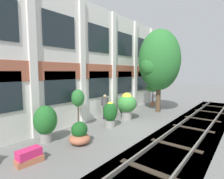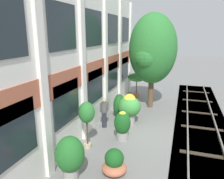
{
  "view_description": "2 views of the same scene",
  "coord_description": "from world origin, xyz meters",
  "px_view_note": "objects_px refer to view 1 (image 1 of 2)",
  "views": [
    {
      "loc": [
        -8.46,
        -5.22,
        3.07
      ],
      "look_at": [
        0.13,
        1.59,
        1.95
      ],
      "focal_mm": 28.0,
      "sensor_mm": 36.0,
      "label": 1
    },
    {
      "loc": [
        -10.26,
        -1.75,
        4.96
      ],
      "look_at": [
        0.47,
        1.78,
        1.99
      ],
      "focal_mm": 35.0,
      "sensor_mm": 36.0,
      "label": 2
    }
  ],
  "objects_px": {
    "potted_plant_glazed_jar": "(110,113)",
    "potted_plant_fluted_column": "(45,122)",
    "potted_plant_square_trough": "(29,156)",
    "resident_by_doorway": "(105,106)",
    "potted_plant_tall_urn": "(153,89)",
    "broadleaf_tree": "(159,61)",
    "potted_plant_terracotta_small": "(78,99)",
    "potted_plant_stone_basin": "(127,104)",
    "potted_plant_wide_bowl": "(80,135)",
    "topiary_hedge": "(124,105)"
  },
  "relations": [
    {
      "from": "potted_plant_fluted_column",
      "to": "potted_plant_tall_urn",
      "type": "xyz_separation_m",
      "value": [
        10.59,
        -0.04,
        0.6
      ]
    },
    {
      "from": "potted_plant_square_trough",
      "to": "potted_plant_wide_bowl",
      "type": "distance_m",
      "value": 2.11
    },
    {
      "from": "potted_plant_glazed_jar",
      "to": "potted_plant_wide_bowl",
      "type": "relative_size",
      "value": 1.46
    },
    {
      "from": "potted_plant_square_trough",
      "to": "potted_plant_wide_bowl",
      "type": "height_order",
      "value": "potted_plant_wide_bowl"
    },
    {
      "from": "potted_plant_square_trough",
      "to": "resident_by_doorway",
      "type": "xyz_separation_m",
      "value": [
        5.77,
        1.6,
        0.63
      ]
    },
    {
      "from": "potted_plant_glazed_jar",
      "to": "resident_by_doorway",
      "type": "distance_m",
      "value": 1.68
    },
    {
      "from": "potted_plant_terracotta_small",
      "to": "resident_by_doorway",
      "type": "relative_size",
      "value": 1.32
    },
    {
      "from": "broadleaf_tree",
      "to": "potted_plant_stone_basin",
      "type": "relative_size",
      "value": 3.56
    },
    {
      "from": "potted_plant_fluted_column",
      "to": "potted_plant_terracotta_small",
      "type": "bearing_deg",
      "value": 9.19
    },
    {
      "from": "potted_plant_glazed_jar",
      "to": "potted_plant_fluted_column",
      "type": "bearing_deg",
      "value": 165.01
    },
    {
      "from": "potted_plant_glazed_jar",
      "to": "potted_plant_terracotta_small",
      "type": "height_order",
      "value": "potted_plant_terracotta_small"
    },
    {
      "from": "broadleaf_tree",
      "to": "potted_plant_glazed_jar",
      "type": "bearing_deg",
      "value": 173.91
    },
    {
      "from": "broadleaf_tree",
      "to": "topiary_hedge",
      "type": "relative_size",
      "value": 4.57
    },
    {
      "from": "potted_plant_glazed_jar",
      "to": "potted_plant_fluted_column",
      "type": "height_order",
      "value": "potted_plant_fluted_column"
    },
    {
      "from": "potted_plant_square_trough",
      "to": "potted_plant_tall_urn",
      "type": "bearing_deg",
      "value": 5.57
    },
    {
      "from": "potted_plant_square_trough",
      "to": "potted_plant_terracotta_small",
      "type": "bearing_deg",
      "value": 24.0
    },
    {
      "from": "potted_plant_wide_bowl",
      "to": "topiary_hedge",
      "type": "distance_m",
      "value": 5.68
    },
    {
      "from": "potted_plant_fluted_column",
      "to": "potted_plant_square_trough",
      "type": "relative_size",
      "value": 1.8
    },
    {
      "from": "potted_plant_fluted_column",
      "to": "potted_plant_wide_bowl",
      "type": "distance_m",
      "value": 1.61
    },
    {
      "from": "potted_plant_fluted_column",
      "to": "potted_plant_stone_basin",
      "type": "bearing_deg",
      "value": -8.47
    },
    {
      "from": "potted_plant_square_trough",
      "to": "potted_plant_wide_bowl",
      "type": "relative_size",
      "value": 0.92
    },
    {
      "from": "topiary_hedge",
      "to": "potted_plant_square_trough",
      "type": "bearing_deg",
      "value": -170.2
    },
    {
      "from": "potted_plant_square_trough",
      "to": "potted_plant_glazed_jar",
      "type": "bearing_deg",
      "value": 3.69
    },
    {
      "from": "potted_plant_square_trough",
      "to": "potted_plant_tall_urn",
      "type": "relative_size",
      "value": 0.48
    },
    {
      "from": "potted_plant_tall_urn",
      "to": "resident_by_doorway",
      "type": "height_order",
      "value": "potted_plant_tall_urn"
    },
    {
      "from": "broadleaf_tree",
      "to": "topiary_hedge",
      "type": "height_order",
      "value": "broadleaf_tree"
    },
    {
      "from": "potted_plant_glazed_jar",
      "to": "potted_plant_tall_urn",
      "type": "xyz_separation_m",
      "value": [
        7.22,
        0.86,
        0.72
      ]
    },
    {
      "from": "broadleaf_tree",
      "to": "potted_plant_terracotta_small",
      "type": "xyz_separation_m",
      "value": [
        -6.38,
        1.8,
        -2.25
      ]
    },
    {
      "from": "broadleaf_tree",
      "to": "potted_plant_terracotta_small",
      "type": "distance_m",
      "value": 7.0
    },
    {
      "from": "potted_plant_glazed_jar",
      "to": "potted_plant_square_trough",
      "type": "height_order",
      "value": "potted_plant_glazed_jar"
    },
    {
      "from": "potted_plant_fluted_column",
      "to": "potted_plant_terracotta_small",
      "type": "relative_size",
      "value": 0.76
    },
    {
      "from": "potted_plant_glazed_jar",
      "to": "potted_plant_stone_basin",
      "type": "distance_m",
      "value": 1.87
    },
    {
      "from": "broadleaf_tree",
      "to": "potted_plant_tall_urn",
      "type": "bearing_deg",
      "value": 34.31
    },
    {
      "from": "potted_plant_glazed_jar",
      "to": "potted_plant_terracotta_small",
      "type": "distance_m",
      "value": 1.92
    },
    {
      "from": "potted_plant_tall_urn",
      "to": "resident_by_doorway",
      "type": "distance_m",
      "value": 6.21
    },
    {
      "from": "potted_plant_wide_bowl",
      "to": "potted_plant_fluted_column",
      "type": "bearing_deg",
      "value": 119.68
    },
    {
      "from": "potted_plant_tall_urn",
      "to": "resident_by_doorway",
      "type": "bearing_deg",
      "value": 175.94
    },
    {
      "from": "potted_plant_terracotta_small",
      "to": "potted_plant_tall_urn",
      "type": "height_order",
      "value": "potted_plant_terracotta_small"
    },
    {
      "from": "potted_plant_stone_basin",
      "to": "potted_plant_tall_urn",
      "type": "xyz_separation_m",
      "value": [
        5.37,
        0.74,
        0.5
      ]
    },
    {
      "from": "potted_plant_fluted_column",
      "to": "potted_plant_square_trough",
      "type": "distance_m",
      "value": 1.93
    },
    {
      "from": "topiary_hedge",
      "to": "potted_plant_tall_urn",
      "type": "bearing_deg",
      "value": -1.92
    },
    {
      "from": "potted_plant_square_trough",
      "to": "potted_plant_terracotta_small",
      "type": "xyz_separation_m",
      "value": [
        3.49,
        1.55,
        1.35
      ]
    },
    {
      "from": "potted_plant_fluted_column",
      "to": "potted_plant_wide_bowl",
      "type": "bearing_deg",
      "value": -60.32
    },
    {
      "from": "resident_by_doorway",
      "to": "topiary_hedge",
      "type": "bearing_deg",
      "value": 117.99
    },
    {
      "from": "potted_plant_glazed_jar",
      "to": "potted_plant_terracotta_small",
      "type": "relative_size",
      "value": 0.67
    },
    {
      "from": "potted_plant_glazed_jar",
      "to": "broadleaf_tree",
      "type": "bearing_deg",
      "value": -6.09
    },
    {
      "from": "broadleaf_tree",
      "to": "resident_by_doorway",
      "type": "height_order",
      "value": "broadleaf_tree"
    },
    {
      "from": "potted_plant_square_trough",
      "to": "potted_plant_wide_bowl",
      "type": "bearing_deg",
      "value": -3.51
    },
    {
      "from": "topiary_hedge",
      "to": "potted_plant_fluted_column",
      "type": "bearing_deg",
      "value": -179.04
    },
    {
      "from": "broadleaf_tree",
      "to": "resident_by_doorway",
      "type": "relative_size",
      "value": 3.84
    }
  ]
}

